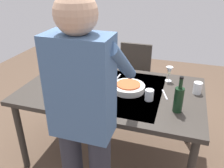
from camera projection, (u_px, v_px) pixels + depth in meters
The scene contains 16 objects.
ground_plane at pixel (112, 152), 2.50m from camera, with size 6.00×6.00×0.00m, color brown.
dining_table at pixel (112, 95), 2.19m from camera, with size 1.65×1.01×0.77m.
chair_near at pixel (133, 75), 3.02m from camera, with size 0.40×0.40×0.91m.
person_server at pixel (84, 118), 1.40m from camera, with size 0.42×0.61×1.69m.
wine_bottle at pixel (179, 99), 1.77m from camera, with size 0.07×0.07×0.30m.
wine_glass_left at pixel (169, 71), 2.26m from camera, with size 0.07×0.07×0.15m.
wine_glass_right at pixel (83, 58), 2.59m from camera, with size 0.07×0.07×0.15m.
water_cup_near_left at pixel (84, 81), 2.18m from camera, with size 0.07×0.07×0.11m, color silver.
water_cup_near_right at pixel (197, 88), 2.06m from camera, with size 0.08×0.08×0.11m, color silver.
water_cup_far_left at pixel (149, 95), 1.95m from camera, with size 0.07×0.07×0.10m, color silver.
serving_bowl_pasta at pixel (128, 87), 2.12m from camera, with size 0.30×0.30×0.07m.
side_bowl_salad at pixel (55, 88), 2.09m from camera, with size 0.18×0.18×0.07m.
dinner_plate_near at pixel (95, 94), 2.05m from camera, with size 0.23×0.23×0.01m, color silver.
dinner_plate_far at pixel (70, 77), 2.38m from camera, with size 0.23×0.23×0.01m, color silver.
table_knife at pixel (117, 78), 2.36m from camera, with size 0.01×0.20×0.01m, color silver.
table_fork at pixel (165, 94), 2.06m from camera, with size 0.01×0.18×0.01m, color silver.
Camera 1 is at (-0.58, 1.82, 1.77)m, focal length 37.39 mm.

